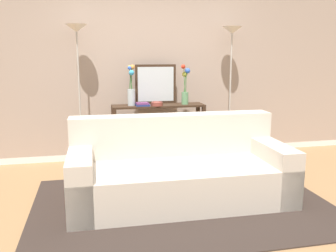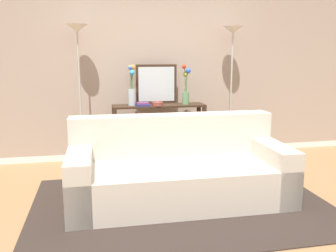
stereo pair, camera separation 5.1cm
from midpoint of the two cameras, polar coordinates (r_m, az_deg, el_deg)
The scene contains 13 objects.
ground_plane at distance 3.84m, azimuth 2.16°, elevation -12.52°, with size 16.00×16.00×0.02m, color #9E754C.
back_wall at distance 5.44m, azimuth -2.72°, elevation 11.14°, with size 12.00×0.15×3.07m.
area_rug at distance 3.84m, azimuth 2.51°, elevation -12.27°, with size 3.04×2.06×0.01m.
couch at distance 3.89m, azimuth 1.96°, elevation -7.25°, with size 2.28×1.03×0.88m.
console_table at distance 5.17m, azimuth -1.14°, elevation 0.46°, with size 1.31×0.33×0.84m.
floor_lamp_left at distance 4.98m, azimuth -13.70°, elevation 10.62°, with size 0.28×0.28×1.93m.
floor_lamp_right at distance 5.36m, azimuth 10.39°, elevation 10.81°, with size 0.28×0.28×1.93m.
wall_mirror at distance 5.23m, azimuth -1.56°, elevation 6.63°, with size 0.59×0.02×0.56m.
vase_tall_flowers at distance 5.05m, azimuth -5.45°, elevation 5.84°, with size 0.11×0.13×0.56m.
vase_short_flowers at distance 5.16m, azimuth 3.14°, elevation 6.24°, with size 0.14×0.12×0.57m.
fruit_bowl at distance 5.03m, azimuth -1.39°, elevation 3.54°, with size 0.16×0.16×0.05m.
book_stack at distance 5.02m, azimuth -3.67°, elevation 3.44°, with size 0.20×0.17×0.04m.
book_row_under_console at distance 5.24m, azimuth -5.12°, elevation -5.21°, with size 0.34×0.17×0.13m.
Camera 2 is at (-0.82, -3.42, 1.54)m, focal length 38.55 mm.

